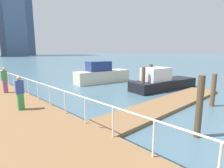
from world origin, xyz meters
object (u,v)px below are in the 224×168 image
moored_boat_1 (162,82)px  pedestrian_0 (20,93)px  moored_boat_2 (102,75)px  pedestrian_1 (5,80)px

moored_boat_1 → pedestrian_0: bearing=174.3°
moored_boat_1 → moored_boat_2: size_ratio=1.13×
moored_boat_2 → pedestrian_1: size_ratio=3.41×
moored_boat_2 → pedestrian_1: bearing=-178.0°
pedestrian_0 → pedestrian_1: pedestrian_1 is taller
moored_boat_1 → pedestrian_1: pedestrian_1 is taller
moored_boat_2 → pedestrian_0: 10.46m
moored_boat_2 → moored_boat_1: bearing=-74.6°
moored_boat_1 → pedestrian_1: size_ratio=3.85×
moored_boat_2 → pedestrian_0: moored_boat_2 is taller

